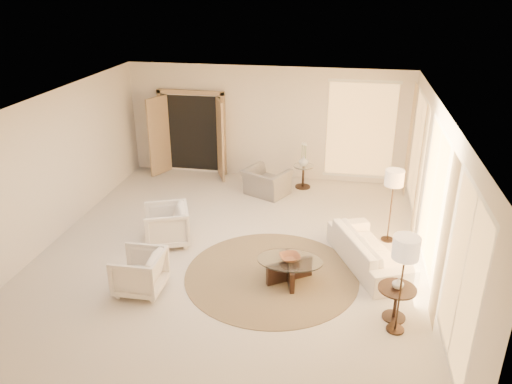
% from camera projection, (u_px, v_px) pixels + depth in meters
% --- Properties ---
extents(room, '(7.04, 8.04, 2.83)m').
position_uv_depth(room, '(230.00, 184.00, 8.77)').
color(room, beige).
rests_on(room, ground).
extents(windows_right, '(0.10, 6.40, 2.40)m').
position_uv_depth(windows_right, '(432.00, 199.00, 8.30)').
color(windows_right, '#F2B561').
rests_on(windows_right, room).
extents(window_back_corner, '(1.70, 0.10, 2.40)m').
position_uv_depth(window_back_corner, '(361.00, 130.00, 11.97)').
color(window_back_corner, '#F2B561').
rests_on(window_back_corner, room).
extents(curtains_right, '(0.06, 5.20, 2.60)m').
position_uv_depth(curtains_right, '(423.00, 181.00, 9.14)').
color(curtains_right, beige).
rests_on(curtains_right, room).
extents(french_doors, '(1.95, 0.66, 2.16)m').
position_uv_depth(french_doors, '(192.00, 134.00, 12.67)').
color(french_doors, tan).
rests_on(french_doors, room).
extents(area_rug, '(3.77, 3.77, 0.01)m').
position_uv_depth(area_rug, '(271.00, 275.00, 8.62)').
color(area_rug, '#443423').
rests_on(area_rug, room).
extents(sofa, '(1.57, 2.19, 0.60)m').
position_uv_depth(sofa, '(369.00, 250.00, 8.83)').
color(sofa, white).
rests_on(sofa, room).
extents(armchair_left, '(1.00, 1.03, 0.83)m').
position_uv_depth(armchair_left, '(166.00, 223.00, 9.52)').
color(armchair_left, white).
rests_on(armchair_left, room).
extents(armchair_right, '(0.71, 0.75, 0.77)m').
position_uv_depth(armchair_right, '(139.00, 270.00, 8.06)').
color(armchair_right, white).
rests_on(armchair_right, room).
extents(accent_chair, '(1.13, 0.98, 0.84)m').
position_uv_depth(accent_chair, '(266.00, 178.00, 11.66)').
color(accent_chair, gray).
rests_on(accent_chair, room).
extents(coffee_table, '(1.44, 1.44, 0.41)m').
position_uv_depth(coffee_table, '(290.00, 267.00, 8.38)').
color(coffee_table, black).
rests_on(coffee_table, room).
extents(end_table, '(0.57, 0.57, 0.53)m').
position_uv_depth(end_table, '(396.00, 298.00, 7.41)').
color(end_table, black).
rests_on(end_table, room).
extents(side_table, '(0.49, 0.49, 0.57)m').
position_uv_depth(side_table, '(303.00, 174.00, 12.09)').
color(side_table, black).
rests_on(side_table, room).
extents(floor_lamp_near, '(0.35, 0.35, 1.46)m').
position_uv_depth(floor_lamp_near, '(394.00, 181.00, 9.28)').
color(floor_lamp_near, black).
rests_on(floor_lamp_near, room).
extents(floor_lamp_far, '(0.37, 0.37, 1.54)m').
position_uv_depth(floor_lamp_far, '(406.00, 252.00, 6.77)').
color(floor_lamp_far, black).
rests_on(floor_lamp_far, room).
extents(bowl, '(0.46, 0.46, 0.08)m').
position_uv_depth(bowl, '(290.00, 257.00, 8.30)').
color(bowl, brown).
rests_on(bowl, coffee_table).
extents(end_vase, '(0.19, 0.19, 0.18)m').
position_uv_depth(end_vase, '(398.00, 283.00, 7.30)').
color(end_vase, silver).
rests_on(end_vase, end_table).
extents(side_vase, '(0.26, 0.26, 0.25)m').
position_uv_depth(side_vase, '(304.00, 161.00, 11.95)').
color(side_vase, silver).
rests_on(side_vase, side_table).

